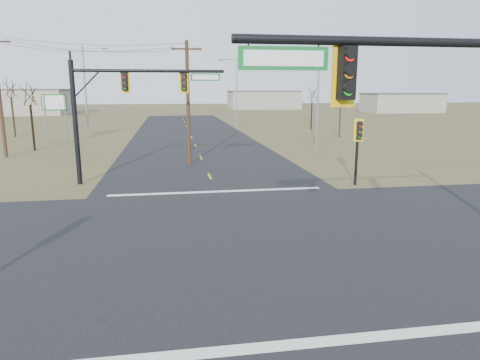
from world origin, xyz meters
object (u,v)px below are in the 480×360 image
(bare_tree_b, at_px, (10,88))
(bare_tree_c, at_px, (341,103))
(streetlight_a, at_px, (316,86))
(utility_pole_near, at_px, (188,102))
(streetlight_b, at_px, (235,89))
(streetlight_c, at_px, (87,86))
(bare_tree_a, at_px, (29,94))
(mast_arm_far, at_px, (124,96))
(highway_sign, at_px, (55,108))
(bare_tree_d, at_px, (312,94))
(pedestal_signal_ne, at_px, (359,136))

(bare_tree_b, bearing_deg, bare_tree_c, -9.36)
(streetlight_a, bearing_deg, bare_tree_b, 178.32)
(utility_pole_near, bearing_deg, streetlight_b, 75.13)
(streetlight_c, relative_size, bare_tree_a, 1.61)
(streetlight_a, height_order, bare_tree_a, streetlight_a)
(streetlight_b, bearing_deg, mast_arm_far, -121.78)
(highway_sign, xyz_separation_m, streetlight_b, (21.75, 14.56, 1.95))
(streetlight_b, bearing_deg, bare_tree_a, -150.80)
(streetlight_b, relative_size, bare_tree_c, 1.93)
(bare_tree_c, bearing_deg, bare_tree_d, 90.69)
(streetlight_c, xyz_separation_m, bare_tree_a, (-2.96, -12.57, -0.74))
(mast_arm_far, bearing_deg, bare_tree_b, 133.11)
(highway_sign, height_order, bare_tree_d, bare_tree_d)
(streetlight_a, bearing_deg, highway_sign, -174.09)
(streetlight_a, bearing_deg, bare_tree_a, -161.58)
(mast_arm_far, distance_m, utility_pole_near, 6.95)
(bare_tree_d, bearing_deg, highway_sign, -161.46)
(bare_tree_d, bearing_deg, utility_pole_near, -124.61)
(highway_sign, distance_m, bare_tree_d, 34.12)
(bare_tree_a, xyz_separation_m, bare_tree_d, (32.97, 16.77, -0.21))
(utility_pole_near, height_order, bare_tree_c, utility_pole_near)
(utility_pole_near, relative_size, bare_tree_d, 1.45)
(mast_arm_far, relative_size, utility_pole_near, 0.99)
(bare_tree_a, relative_size, bare_tree_d, 1.06)
(highway_sign, bearing_deg, pedestal_signal_ne, -35.16)
(utility_pole_near, bearing_deg, bare_tree_a, 143.57)
(highway_sign, xyz_separation_m, bare_tree_d, (32.33, 10.84, 1.37))
(utility_pole_near, distance_m, bare_tree_d, 33.09)
(streetlight_c, xyz_separation_m, bare_tree_d, (30.01, 4.19, -0.95))
(highway_sign, bearing_deg, mast_arm_far, -54.49)
(bare_tree_a, distance_m, bare_tree_b, 14.22)
(streetlight_a, relative_size, bare_tree_d, 1.69)
(streetlight_c, height_order, bare_tree_c, streetlight_c)
(streetlight_c, bearing_deg, bare_tree_c, -34.17)
(bare_tree_d, bearing_deg, streetlight_a, -107.70)
(bare_tree_d, bearing_deg, streetlight_b, 160.61)
(mast_arm_far, bearing_deg, highway_sign, 127.45)
(pedestal_signal_ne, xyz_separation_m, bare_tree_a, (-23.79, 19.20, 2.33))
(bare_tree_b, xyz_separation_m, bare_tree_d, (38.90, 3.86, -0.77))
(bare_tree_a, distance_m, bare_tree_c, 33.74)
(streetlight_b, relative_size, bare_tree_d, 1.60)
(mast_arm_far, xyz_separation_m, streetlight_a, (16.82, 14.02, 0.69))
(mast_arm_far, xyz_separation_m, pedestal_signal_ne, (13.65, -3.11, -2.33))
(bare_tree_b, distance_m, bare_tree_d, 39.10)
(utility_pole_near, height_order, streetlight_a, streetlight_a)
(streetlight_a, distance_m, bare_tree_d, 19.80)
(pedestal_signal_ne, xyz_separation_m, bare_tree_d, (9.18, 35.97, 2.12))
(bare_tree_c, bearing_deg, pedestal_signal_ne, -109.92)
(utility_pole_near, distance_m, bare_tree_c, 25.40)
(streetlight_b, height_order, bare_tree_d, streetlight_b)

